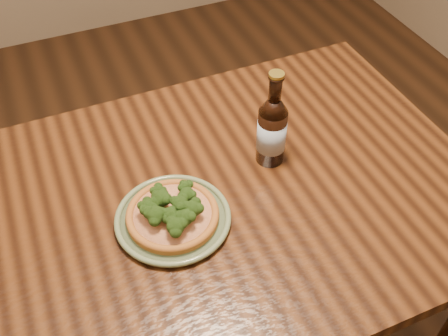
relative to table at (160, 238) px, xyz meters
name	(u,v)px	position (x,y,z in m)	size (l,w,h in m)	color
table	(160,238)	(0.00, 0.00, 0.00)	(1.60, 0.90, 0.75)	#49250F
plate	(173,218)	(0.03, -0.04, 0.10)	(0.27, 0.27, 0.02)	#6A7A54
pizza	(172,213)	(0.03, -0.04, 0.12)	(0.21, 0.21, 0.07)	#AB6626
beer_bottle	(272,130)	(0.32, 0.06, 0.19)	(0.07, 0.07, 0.26)	black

